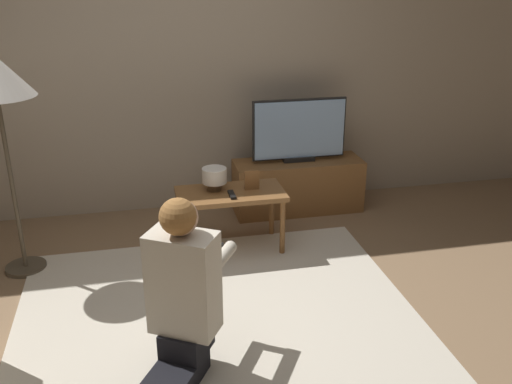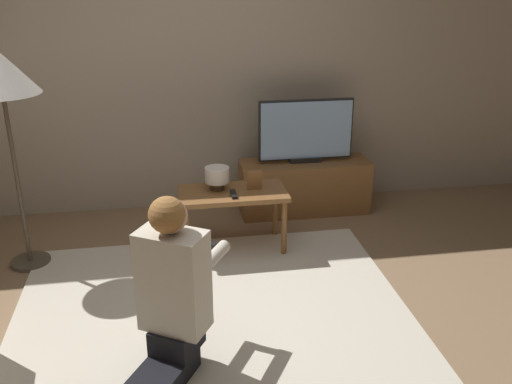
{
  "view_description": "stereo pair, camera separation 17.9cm",
  "coord_description": "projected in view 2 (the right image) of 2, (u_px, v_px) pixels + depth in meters",
  "views": [
    {
      "loc": [
        -0.4,
        -2.85,
        2.03
      ],
      "look_at": [
        0.36,
        0.62,
        0.6
      ],
      "focal_mm": 40.0,
      "sensor_mm": 36.0,
      "label": 1
    },
    {
      "loc": [
        -0.23,
        -2.88,
        2.03
      ],
      "look_at": [
        0.36,
        0.62,
        0.6
      ],
      "focal_mm": 40.0,
      "sensor_mm": 36.0,
      "label": 2
    }
  ],
  "objects": [
    {
      "name": "floor_lamp",
      "position": [
        1.0,
        80.0,
        3.65
      ],
      "size": [
        0.49,
        0.49,
        1.53
      ],
      "color": "#4C4233",
      "rests_on": "ground_plane"
    },
    {
      "name": "ground_plane",
      "position": [
        214.0,
        326.0,
        3.43
      ],
      "size": [
        10.0,
        10.0,
        0.0
      ],
      "primitive_type": "plane",
      "color": "#896B4C"
    },
    {
      "name": "rug",
      "position": [
        214.0,
        325.0,
        3.43
      ],
      "size": [
        2.43,
        2.27,
        0.02
      ],
      "color": "beige",
      "rests_on": "ground_plane"
    },
    {
      "name": "tv",
      "position": [
        306.0,
        131.0,
        4.76
      ],
      "size": [
        0.8,
        0.08,
        0.54
      ],
      "color": "black",
      "rests_on": "tv_stand"
    },
    {
      "name": "picture_frame",
      "position": [
        254.0,
        180.0,
        4.19
      ],
      "size": [
        0.11,
        0.01,
        0.15
      ],
      "color": "brown",
      "rests_on": "coffee_table"
    },
    {
      "name": "wall_back",
      "position": [
        187.0,
        58.0,
        4.71
      ],
      "size": [
        10.0,
        0.06,
        2.6
      ],
      "color": "tan",
      "rests_on": "ground_plane"
    },
    {
      "name": "table_lamp",
      "position": [
        217.0,
        176.0,
        4.18
      ],
      "size": [
        0.18,
        0.18,
        0.17
      ],
      "color": "#4C3823",
      "rests_on": "coffee_table"
    },
    {
      "name": "coffee_table",
      "position": [
        233.0,
        199.0,
        4.21
      ],
      "size": [
        0.79,
        0.41,
        0.47
      ],
      "color": "brown",
      "rests_on": "ground_plane"
    },
    {
      "name": "person_kneeling",
      "position": [
        172.0,
        292.0,
        2.87
      ],
      "size": [
        0.65,
        0.85,
        0.99
      ],
      "rotation": [
        0.0,
        0.0,
        2.6
      ],
      "color": "black",
      "rests_on": "rug"
    },
    {
      "name": "tv_stand",
      "position": [
        304.0,
        187.0,
        4.94
      ],
      "size": [
        1.11,
        0.37,
        0.45
      ],
      "color": "brown",
      "rests_on": "ground_plane"
    },
    {
      "name": "remote",
      "position": [
        234.0,
        194.0,
        4.11
      ],
      "size": [
        0.04,
        0.15,
        0.02
      ],
      "color": "black",
      "rests_on": "coffee_table"
    }
  ]
}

